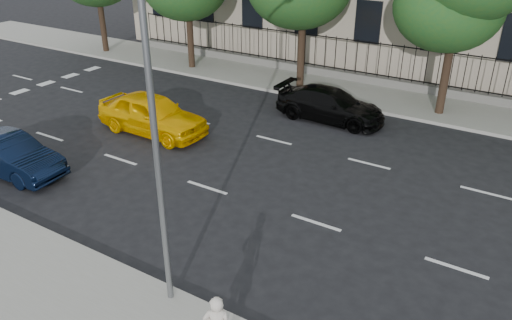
# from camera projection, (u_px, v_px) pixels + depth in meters

# --- Properties ---
(ground) EXTENTS (120.00, 120.00, 0.00)m
(ground) POSITION_uv_depth(u_px,v_px,m) (157.00, 224.00, 14.74)
(ground) COLOR black
(ground) RESTS_ON ground
(near_sidewalk) EXTENTS (60.00, 4.00, 0.15)m
(near_sidewalk) POSITION_uv_depth(u_px,v_px,m) (41.00, 303.00, 11.66)
(near_sidewalk) COLOR gray
(near_sidewalk) RESTS_ON ground
(far_sidewalk) EXTENTS (60.00, 4.00, 0.15)m
(far_sidewalk) POSITION_uv_depth(u_px,v_px,m) (342.00, 90.00, 25.36)
(far_sidewalk) COLOR gray
(far_sidewalk) RESTS_ON ground
(lane_markings) EXTENTS (49.60, 4.62, 0.01)m
(lane_markings) POSITION_uv_depth(u_px,v_px,m) (244.00, 161.00, 18.35)
(lane_markings) COLOR silver
(lane_markings) RESTS_ON ground
(crosswalk) EXTENTS (0.50, 12.10, 0.01)m
(crosswalk) POSITION_uv_depth(u_px,v_px,m) (5.00, 96.00, 24.77)
(crosswalk) COLOR silver
(crosswalk) RESTS_ON ground
(iron_fence) EXTENTS (30.00, 0.50, 2.20)m
(iron_fence) POSITION_uv_depth(u_px,v_px,m) (355.00, 71.00, 26.40)
(iron_fence) COLOR slate
(iron_fence) RESTS_ON far_sidewalk
(street_light) EXTENTS (0.25, 3.32, 8.05)m
(street_light) POSITION_uv_depth(u_px,v_px,m) (169.00, 87.00, 9.91)
(street_light) COLOR slate
(street_light) RESTS_ON near_sidewalk
(yellow_taxi) EXTENTS (4.88, 2.02, 1.65)m
(yellow_taxi) POSITION_uv_depth(u_px,v_px,m) (152.00, 114.00, 20.38)
(yellow_taxi) COLOR #FFBB00
(yellow_taxi) RESTS_ON ground
(navy_sedan) EXTENTS (4.26, 1.64, 1.38)m
(navy_sedan) POSITION_uv_depth(u_px,v_px,m) (10.00, 155.00, 17.25)
(navy_sedan) COLOR black
(navy_sedan) RESTS_ON ground
(black_sedan) EXTENTS (4.85, 2.03, 1.40)m
(black_sedan) POSITION_uv_depth(u_px,v_px,m) (330.00, 105.00, 21.70)
(black_sedan) COLOR black
(black_sedan) RESTS_ON ground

